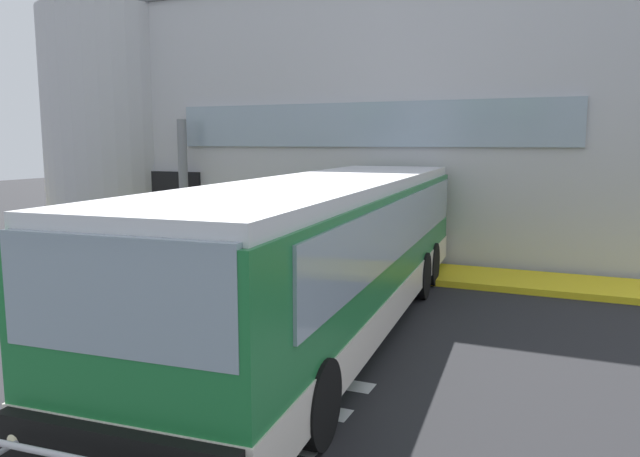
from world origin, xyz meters
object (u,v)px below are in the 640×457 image
Objects in this scene: bus_main_foreground at (329,256)px; passenger_by_doorway at (215,222)px; safety_bollard_yellow at (342,261)px; passenger_at_curb_edge at (264,222)px; entry_support_column at (183,183)px; passenger_near_column at (183,222)px.

passenger_by_doorway is at bearing 139.59° from bus_main_foreground.
safety_bollard_yellow is (-1.24, 3.77, -0.89)m from bus_main_foreground.
passenger_at_curb_edge is at bearing 30.74° from passenger_by_doorway.
entry_support_column is 2.22m from passenger_by_doorway.
passenger_near_column and passenger_by_doorway have the same top height.
passenger_near_column is 1.86× the size of safety_bollard_yellow.
bus_main_foreground reaches higher than passenger_by_doorway.
bus_main_foreground is 4.07m from safety_bollard_yellow.
passenger_near_column is 0.96m from passenger_by_doorway.
passenger_by_doorway is at bearing -149.26° from passenger_at_curb_edge.
passenger_near_column is 1.00× the size of passenger_at_curb_edge.
bus_main_foreground is at bearing -71.81° from safety_bollard_yellow.
entry_support_column reaches higher than passenger_by_doorway.
passenger_at_curb_edge is (2.94, -0.27, -1.00)m from entry_support_column.
safety_bollard_yellow is at bearing 108.19° from bus_main_foreground.
passenger_by_doorway is 1.00× the size of passenger_at_curb_edge.
entry_support_column reaches higher than passenger_near_column.
passenger_at_curb_edge is at bearing 128.38° from bus_main_foreground.
entry_support_column is at bearing 142.01° from bus_main_foreground.
bus_main_foreground is at bearing -51.62° from passenger_at_curb_edge.
passenger_by_doorway is (-5.39, 4.59, -0.22)m from bus_main_foreground.
entry_support_column is 3.12m from passenger_at_curb_edge.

